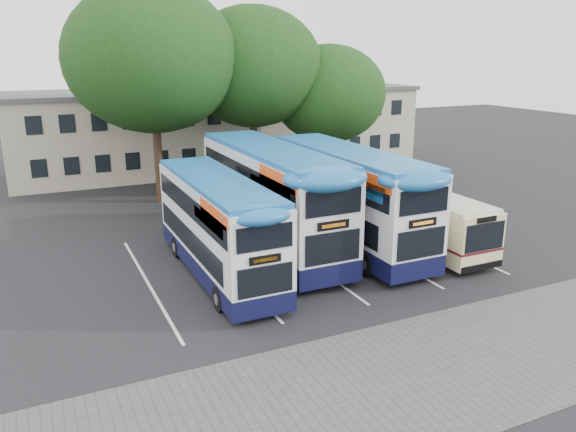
% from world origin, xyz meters
% --- Properties ---
extents(ground, '(120.00, 120.00, 0.00)m').
position_xyz_m(ground, '(0.00, 0.00, 0.00)').
color(ground, black).
rests_on(ground, ground).
extents(paving_strip, '(40.00, 6.00, 0.01)m').
position_xyz_m(paving_strip, '(-2.00, -5.00, 0.01)').
color(paving_strip, '#595654').
rests_on(paving_strip, ground).
extents(bay_lines, '(14.12, 11.00, 0.01)m').
position_xyz_m(bay_lines, '(-3.75, 5.00, 0.01)').
color(bay_lines, silver).
rests_on(bay_lines, ground).
extents(depot_building, '(32.40, 8.40, 6.20)m').
position_xyz_m(depot_building, '(0.00, 26.99, 3.15)').
color(depot_building, '#ADA98B').
rests_on(depot_building, ground).
extents(lamp_post, '(0.25, 1.05, 9.06)m').
position_xyz_m(lamp_post, '(6.00, 19.97, 5.08)').
color(lamp_post, gray).
rests_on(lamp_post, ground).
extents(tree_left, '(10.15, 10.15, 12.95)m').
position_xyz_m(tree_left, '(-7.34, 17.68, 8.63)').
color(tree_left, black).
rests_on(tree_left, ground).
extents(tree_mid, '(9.01, 9.01, 11.91)m').
position_xyz_m(tree_mid, '(-0.82, 18.28, 8.06)').
color(tree_mid, black).
rests_on(tree_mid, ground).
extents(tree_right, '(7.72, 7.72, 9.55)m').
position_xyz_m(tree_right, '(4.40, 17.52, 6.25)').
color(tree_right, black).
rests_on(tree_right, ground).
extents(bus_dd_left, '(2.42, 9.99, 4.16)m').
position_xyz_m(bus_dd_left, '(-7.82, 4.71, 2.29)').
color(bus_dd_left, black).
rests_on(bus_dd_left, ground).
extents(bus_dd_mid, '(2.83, 11.68, 4.87)m').
position_xyz_m(bus_dd_mid, '(-4.55, 6.78, 2.68)').
color(bus_dd_mid, black).
rests_on(bus_dd_mid, ground).
extents(bus_dd_right, '(2.72, 11.22, 4.68)m').
position_xyz_m(bus_dd_right, '(-1.10, 5.68, 2.58)').
color(bus_dd_right, black).
rests_on(bus_dd_right, ground).
extents(bus_single, '(2.32, 9.13, 2.72)m').
position_xyz_m(bus_single, '(2.06, 4.55, 1.54)').
color(bus_single, beige).
rests_on(bus_single, ground).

